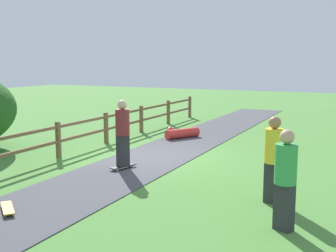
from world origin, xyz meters
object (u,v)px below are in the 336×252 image
skater_fallen (181,133)px  skateboard_loose (8,208)px  skater_riding (123,131)px  bystander_yellow (274,155)px  bystander_green (285,175)px

skater_fallen → skateboard_loose: size_ratio=1.86×
skater_riding → skateboard_loose: size_ratio=2.51×
skater_fallen → bystander_yellow: bearing=-51.5°
skater_riding → skateboard_loose: skater_riding is taller
skateboard_loose → bystander_yellow: (4.52, 2.84, 0.92)m
skateboard_loose → skater_riding: bearing=85.7°
bystander_yellow → bystander_green: 1.45m
skater_riding → skater_fallen: (-0.49, 4.98, -0.87)m
skateboard_loose → bystander_green: 5.30m
skateboard_loose → bystander_yellow: 5.42m
skater_riding → bystander_green: size_ratio=1.06×
skateboard_loose → bystander_yellow: bystander_yellow is taller
skateboard_loose → bystander_yellow: bearing=32.1°
skater_fallen → skateboard_loose: bearing=-88.7°
skater_fallen → bystander_green: bearing=-54.5°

